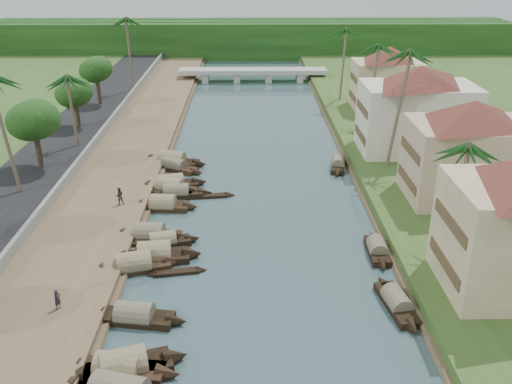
{
  "coord_description": "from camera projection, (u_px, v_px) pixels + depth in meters",
  "views": [
    {
      "loc": [
        -1.02,
        -37.08,
        23.93
      ],
      "look_at": [
        -0.25,
        13.66,
        2.0
      ],
      "focal_mm": 40.0,
      "sensor_mm": 36.0,
      "label": 1
    }
  ],
  "objects": [
    {
      "name": "tree_3",
      "position": [
        34.0,
        121.0,
        61.16
      ],
      "size": [
        5.15,
        5.15,
        7.5
      ],
      "color": "#473728",
      "rests_on": "ground"
    },
    {
      "name": "palm_2",
      "position": [
        400.0,
        55.0,
        59.49
      ],
      "size": [
        3.2,
        3.2,
        14.19
      ],
      "color": "#76634F",
      "rests_on": "ground"
    },
    {
      "name": "road",
      "position": [
        30.0,
        181.0,
        61.27
      ],
      "size": [
        8.0,
        180.0,
        1.4
      ],
      "primitive_type": "cube",
      "color": "black",
      "rests_on": "ground"
    },
    {
      "name": "sampan_11",
      "position": [
        171.0,
        185.0,
        61.09
      ],
      "size": [
        8.29,
        3.78,
        2.31
      ],
      "rotation": [
        0.0,
        0.0,
        0.26
      ],
      "color": "black",
      "rests_on": "ground"
    },
    {
      "name": "sampan_14",
      "position": [
        397.0,
        303.0,
        40.88
      ],
      "size": [
        2.46,
        7.58,
        1.86
      ],
      "rotation": [
        0.0,
        0.0,
        1.72
      ],
      "color": "black",
      "rests_on": "ground"
    },
    {
      "name": "ground",
      "position": [
        262.0,
        287.0,
        43.54
      ],
      "size": [
        220.0,
        220.0,
        0.0
      ],
      "primitive_type": "plane",
      "color": "#385054",
      "rests_on": "ground"
    },
    {
      "name": "treeline",
      "position": [
        251.0,
        39.0,
        133.74
      ],
      "size": [
        120.0,
        14.0,
        8.0
      ],
      "color": "black",
      "rests_on": "ground"
    },
    {
      "name": "sampan_12",
      "position": [
        174.0,
        167.0,
        66.15
      ],
      "size": [
        7.84,
        5.41,
        1.99
      ],
      "rotation": [
        0.0,
        0.0,
        -0.53
      ],
      "color": "black",
      "rests_on": "ground"
    },
    {
      "name": "sampan_1",
      "position": [
        124.0,
        367.0,
        34.6
      ],
      "size": [
        8.25,
        4.33,
        2.38
      ],
      "rotation": [
        0.0,
        0.0,
        0.32
      ],
      "color": "black",
      "rests_on": "ground"
    },
    {
      "name": "sampan_2",
      "position": [
        118.0,
        369.0,
        34.48
      ],
      "size": [
        8.07,
        2.56,
        2.11
      ],
      "rotation": [
        0.0,
        0.0,
        -0.12
      ],
      "color": "black",
      "rests_on": "ground"
    },
    {
      "name": "retaining_wall",
      "position": [
        69.0,
        175.0,
        61.08
      ],
      "size": [
        0.4,
        180.0,
        1.1
      ],
      "primitive_type": "cube",
      "color": "gray",
      "rests_on": "left_bank"
    },
    {
      "name": "palm_3",
      "position": [
        375.0,
        47.0,
        75.65
      ],
      "size": [
        3.2,
        3.2,
        12.22
      ],
      "color": "#76634F",
      "rests_on": "ground"
    },
    {
      "name": "sampan_15",
      "position": [
        377.0,
        250.0,
        48.06
      ],
      "size": [
        1.65,
        6.63,
        1.83
      ],
      "rotation": [
        0.0,
        0.0,
        1.54
      ],
      "color": "black",
      "rests_on": "ground"
    },
    {
      "name": "sampan_16",
      "position": [
        338.0,
        164.0,
        66.91
      ],
      "size": [
        2.56,
        7.44,
        1.84
      ],
      "rotation": [
        0.0,
        0.0,
        1.4
      ],
      "color": "black",
      "rests_on": "ground"
    },
    {
      "name": "palm_6",
      "position": [
        69.0,
        79.0,
        66.85
      ],
      "size": [
        3.2,
        3.2,
        9.97
      ],
      "color": "#76634F",
      "rests_on": "ground"
    },
    {
      "name": "right_bank",
      "position": [
        432.0,
        180.0,
        61.93
      ],
      "size": [
        16.0,
        180.0,
        1.2
      ],
      "primitive_type": "cube",
      "color": "#334E1F",
      "rests_on": "ground"
    },
    {
      "name": "bridge",
      "position": [
        253.0,
        72.0,
        108.94
      ],
      "size": [
        28.0,
        4.0,
        2.4
      ],
      "color": "#AAA89F",
      "rests_on": "ground"
    },
    {
      "name": "palm_1",
      "position": [
        468.0,
        149.0,
        44.05
      ],
      "size": [
        3.2,
        3.2,
        10.06
      ],
      "color": "#76634F",
      "rests_on": "ground"
    },
    {
      "name": "sampan_10",
      "position": [
        170.0,
        188.0,
        60.27
      ],
      "size": [
        8.2,
        4.35,
        2.23
      ],
      "rotation": [
        0.0,
        0.0,
        -0.35
      ],
      "color": "black",
      "rests_on": "ground"
    },
    {
      "name": "left_bank",
      "position": [
        109.0,
        183.0,
        61.51
      ],
      "size": [
        10.0,
        180.0,
        0.8
      ],
      "primitive_type": "cube",
      "color": "brown",
      "rests_on": "ground"
    },
    {
      "name": "person_near",
      "position": [
        57.0,
        299.0,
        39.29
      ],
      "size": [
        0.57,
        0.64,
        1.48
      ],
      "primitive_type": "imported",
      "rotation": [
        0.0,
        0.0,
        1.08
      ],
      "color": "#24252C",
      "rests_on": "left_bank"
    },
    {
      "name": "sampan_7",
      "position": [
        163.0,
        242.0,
        49.35
      ],
      "size": [
        6.74,
        2.93,
        1.82
      ],
      "rotation": [
        0.0,
        0.0,
        0.25
      ],
      "color": "black",
      "rests_on": "ground"
    },
    {
      "name": "sampan_8",
      "position": [
        163.0,
        205.0,
        56.24
      ],
      "size": [
        7.21,
        2.25,
        2.21
      ],
      "rotation": [
        0.0,
        0.0,
        -0.07
      ],
      "color": "black",
      "rests_on": "ground"
    },
    {
      "name": "canoe_2",
      "position": [
        206.0,
        196.0,
        59.0
      ],
      "size": [
        6.12,
        1.61,
        0.88
      ],
      "rotation": [
        0.0,
        0.0,
        0.12
      ],
      "color": "black",
      "rests_on": "ground"
    },
    {
      "name": "building_mid",
      "position": [
        468.0,
        150.0,
        54.24
      ],
      "size": [
        14.11,
        14.11,
        9.7
      ],
      "color": "tan",
      "rests_on": "right_bank"
    },
    {
      "name": "tree_5",
      "position": [
        96.0,
        70.0,
        86.55
      ],
      "size": [
        4.49,
        4.49,
        7.17
      ],
      "color": "#473728",
      "rests_on": "ground"
    },
    {
      "name": "sampan_9",
      "position": [
        176.0,
        193.0,
        59.07
      ],
      "size": [
        7.75,
        1.92,
        1.98
      ],
      "rotation": [
        0.0,
        0.0,
        0.05
      ],
      "color": "black",
      "rests_on": "ground"
    },
    {
      "name": "building_far",
      "position": [
        418.0,
        109.0,
        66.97
      ],
      "size": [
        15.59,
        15.59,
        10.2
      ],
      "color": "silver",
      "rests_on": "right_bank"
    },
    {
      "name": "canoe_1",
      "position": [
        177.0,
        272.0,
        45.26
      ],
      "size": [
        4.97,
        1.59,
        0.79
      ],
      "rotation": [
        0.0,
        0.0,
        0.16
      ],
      "color": "black",
      "rests_on": "ground"
    },
    {
      "name": "palm_7",
      "position": [
        344.0,
        31.0,
        87.95
      ],
      "size": [
        3.2,
        3.2,
        12.52
      ],
      "color": "#76634F",
      "rests_on": "ground"
    },
    {
      "name": "tree_6",
      "position": [
        455.0,
        107.0,
        68.62
      ],
      "size": [
        4.64,
        4.64,
        6.93
      ],
      "color": "#473728",
      "rests_on": "ground"
    },
    {
      "name": "sampan_5",
      "position": [
        155.0,
        256.0,
        47.06
      ],
      "size": [
        8.17,
        2.93,
        2.51
      ],
      "rotation": [
        0.0,
        0.0,
        0.12
      ],
      "color": "black",
      "rests_on": "ground"
    },
    {
      "name": "sampan_3",
      "position": [
        135.0,
        316.0,
        39.37
      ],
      "size": [
        7.7,
        2.72,
        2.06
      ],
      "rotation": [
        0.0,
        0.0,
        -0.16
      ],
      "color": "black",
      "rests_on": "ground"
    },
    {
      "name": "tree_4",
      "position": [
        75.0,
        93.0,
        75.64
      ],
      "size": [
        4.47,
        4.47,
        6.48
      ],
      "color": "#473728",
      "rests_on": "ground"
    },
    {
      "name": "sampan_6",
      "position": [
        149.0,
        235.0,
        50.43
      ],
      "size": [
        7.82,
        2.49,
        2.29
      ],
      "rotation": [
        0.0,
        0.0,
        -0.1
      ],
      "color": "black",
      "rests_on": "ground"
    },
    {
      "name": "person_far",
      "position": [
        119.0,
        196.0,
        55.23
      ],
      "size": [
        1.02,
        0.9,
        1.75
      ],
      "primitive_type": "imported",
      "rotation": [
        0.0,
        0.0,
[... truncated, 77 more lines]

